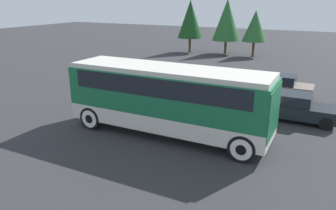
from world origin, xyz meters
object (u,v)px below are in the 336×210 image
parked_car_near (280,86)px  parked_car_far (289,106)px  tour_bus (170,95)px  parked_car_mid (193,91)px

parked_car_near → parked_car_far: parked_car_near is taller
tour_bus → parked_car_near: bearing=68.1°
tour_bus → parked_car_far: bearing=45.7°
tour_bus → parked_car_mid: size_ratio=2.37×
parked_car_far → tour_bus: bearing=-134.3°
tour_bus → parked_car_far: 6.98m
parked_car_near → parked_car_mid: 6.01m
tour_bus → parked_car_near: tour_bus is taller
tour_bus → parked_car_far: (4.80, 4.91, -1.27)m
tour_bus → parked_car_near: size_ratio=2.39×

